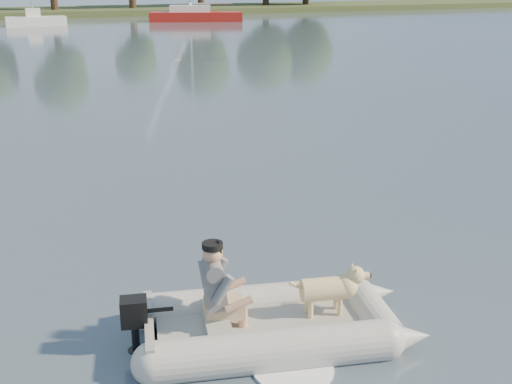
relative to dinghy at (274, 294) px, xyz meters
name	(u,v)px	position (x,y,z in m)	size (l,w,h in m)	color
water	(305,311)	(0.59, 0.37, -0.53)	(160.00, 160.00, 0.00)	slate
shore_bank	(13,13)	(0.59, 62.37, -0.28)	(160.00, 12.00, 0.70)	#47512D
dinghy	(274,294)	(0.00, 0.00, 0.00)	(4.33, 3.14, 1.26)	#A6A6A1
man	(215,283)	(-0.61, 0.18, 0.17)	(0.65, 0.56, 0.97)	slate
dog	(324,293)	(0.58, -0.08, -0.06)	(0.84, 0.30, 0.56)	tan
outboard_motor	(135,327)	(-1.47, 0.32, -0.25)	(0.37, 0.26, 0.71)	black
motorboat	(35,14)	(1.53, 48.23, 0.37)	(4.65, 1.79, 1.97)	white
sailboat	(195,16)	(14.54, 48.59, -0.06)	(8.16, 4.75, 10.76)	#A91A13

